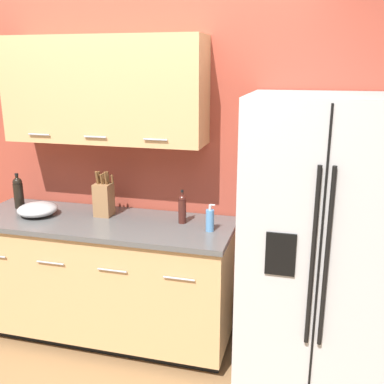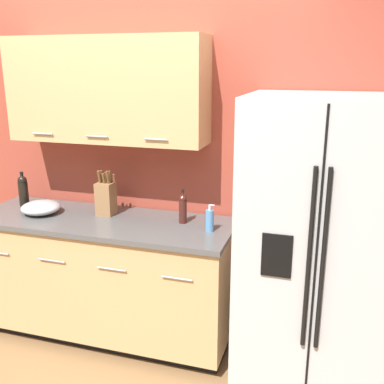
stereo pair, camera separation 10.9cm
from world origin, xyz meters
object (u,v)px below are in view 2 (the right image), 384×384
knife_block (106,198)px  mixing_bowl (41,207)px  wine_bottle (23,190)px  refrigerator (317,248)px  soap_dispenser (210,220)px  oil_bottle (183,208)px

knife_block → mixing_bowl: knife_block is taller
wine_bottle → refrigerator: bearing=-4.4°
soap_dispenser → oil_bottle: oil_bottle is taller
refrigerator → knife_block: size_ratio=5.46×
wine_bottle → mixing_bowl: 0.28m
refrigerator → wine_bottle: 2.20m
wine_bottle → oil_bottle: (1.29, -0.01, -0.02)m
knife_block → mixing_bowl: size_ratio=1.18×
oil_bottle → mixing_bowl: oil_bottle is taller
refrigerator → oil_bottle: refrigerator is taller
knife_block → oil_bottle: size_ratio=1.41×
mixing_bowl → wine_bottle: bearing=151.9°
soap_dispenser → mixing_bowl: soap_dispenser is taller
knife_block → refrigerator: bearing=-6.3°
refrigerator → wine_bottle: size_ratio=6.78×
soap_dispenser → oil_bottle: bearing=154.8°
refrigerator → soap_dispenser: (-0.69, 0.05, 0.09)m
soap_dispenser → oil_bottle: 0.24m
knife_block → mixing_bowl: bearing=-165.3°
knife_block → mixing_bowl: 0.49m
wine_bottle → oil_bottle: wine_bottle is taller
refrigerator → mixing_bowl: size_ratio=6.45×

